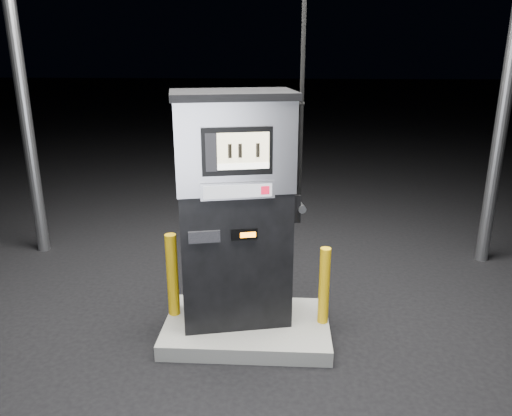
{
  "coord_description": "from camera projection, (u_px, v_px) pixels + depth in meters",
  "views": [
    {
      "loc": [
        0.33,
        -4.29,
        2.72
      ],
      "look_at": [
        0.09,
        0.0,
        1.32
      ],
      "focal_mm": 35.0,
      "sensor_mm": 36.0,
      "label": 1
    }
  ],
  "objects": [
    {
      "name": "ground",
      "position": [
        247.0,
        334.0,
        4.94
      ],
      "size": [
        80.0,
        80.0,
        0.0
      ],
      "primitive_type": "plane",
      "color": "black",
      "rests_on": "ground"
    },
    {
      "name": "pump_island",
      "position": [
        247.0,
        328.0,
        4.91
      ],
      "size": [
        1.6,
        1.0,
        0.15
      ],
      "primitive_type": "cube",
      "color": "slate",
      "rests_on": "ground"
    },
    {
      "name": "fuel_dispenser",
      "position": [
        235.0,
        209.0,
        4.63
      ],
      "size": [
        1.27,
        0.86,
        4.56
      ],
      "rotation": [
        0.0,
        0.0,
        0.21
      ],
      "color": "black",
      "rests_on": "pump_island"
    },
    {
      "name": "bollard_left",
      "position": [
        172.0,
        275.0,
        4.9
      ],
      "size": [
        0.13,
        0.13,
        0.85
      ],
      "primitive_type": "cylinder",
      "rotation": [
        0.0,
        0.0,
        0.14
      ],
      "color": "#E8AF0C",
      "rests_on": "pump_island"
    },
    {
      "name": "bollard_right",
      "position": [
        324.0,
        286.0,
        4.76
      ],
      "size": [
        0.11,
        0.11,
        0.77
      ],
      "primitive_type": "cylinder",
      "rotation": [
        0.0,
        0.0,
        0.06
      ],
      "color": "#E8AF0C",
      "rests_on": "pump_island"
    }
  ]
}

